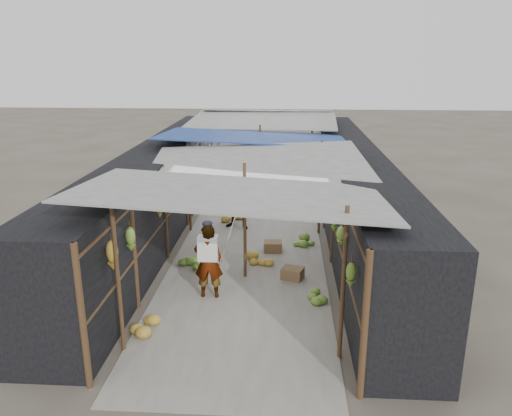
% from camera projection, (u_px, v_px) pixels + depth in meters
% --- Properties ---
extents(ground, '(80.00, 80.00, 0.00)m').
position_uv_depth(ground, '(230.00, 353.00, 8.29)').
color(ground, '#6B6356').
rests_on(ground, ground).
extents(aisle_slab, '(3.60, 16.00, 0.02)m').
position_uv_depth(aisle_slab, '(255.00, 226.00, 14.50)').
color(aisle_slab, '#9E998E').
rests_on(aisle_slab, ground).
extents(stall_left, '(1.40, 15.00, 2.30)m').
position_uv_depth(stall_left, '(162.00, 186.00, 14.33)').
color(stall_left, black).
rests_on(stall_left, ground).
extents(stall_right, '(1.40, 15.00, 2.30)m').
position_uv_depth(stall_right, '(351.00, 189.00, 14.00)').
color(stall_right, black).
rests_on(stall_right, ground).
extents(crate_near, '(0.47, 0.39, 0.27)m').
position_uv_depth(crate_near, '(273.00, 247.00, 12.56)').
color(crate_near, brown).
rests_on(crate_near, ground).
extents(crate_mid, '(0.54, 0.49, 0.27)m').
position_uv_depth(crate_mid, '(292.00, 274.00, 11.01)').
color(crate_mid, brown).
rests_on(crate_mid, ground).
extents(crate_back, '(0.56, 0.52, 0.29)m').
position_uv_depth(crate_back, '(256.00, 207.00, 15.89)').
color(crate_back, brown).
rests_on(crate_back, ground).
extents(black_basin, '(0.59, 0.59, 0.18)m').
position_uv_depth(black_basin, '(308.00, 187.00, 18.48)').
color(black_basin, black).
rests_on(black_basin, ground).
extents(vendor_elderly, '(0.59, 0.40, 1.58)m').
position_uv_depth(vendor_elderly, '(208.00, 261.00, 10.01)').
color(vendor_elderly, silver).
rests_on(vendor_elderly, ground).
extents(shopper_blue, '(1.00, 0.86, 1.76)m').
position_uv_depth(shopper_blue, '(240.00, 199.00, 14.04)').
color(shopper_blue, '#2036A2').
rests_on(shopper_blue, ground).
extents(vendor_seated, '(0.48, 0.64, 0.88)m').
position_uv_depth(vendor_seated, '(295.00, 182.00, 17.69)').
color(vendor_seated, '#544F48').
rests_on(vendor_seated, ground).
extents(market_canopy, '(5.62, 15.20, 2.77)m').
position_uv_depth(market_canopy, '(257.00, 142.00, 14.12)').
color(market_canopy, brown).
rests_on(market_canopy, ground).
extents(hanging_bananas, '(3.95, 13.44, 0.82)m').
position_uv_depth(hanging_bananas, '(256.00, 172.00, 13.97)').
color(hanging_bananas, gold).
rests_on(hanging_bananas, ground).
extents(floor_bananas, '(3.88, 10.70, 0.35)m').
position_uv_depth(floor_bananas, '(254.00, 228.00, 13.90)').
color(floor_bananas, olive).
rests_on(floor_bananas, ground).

